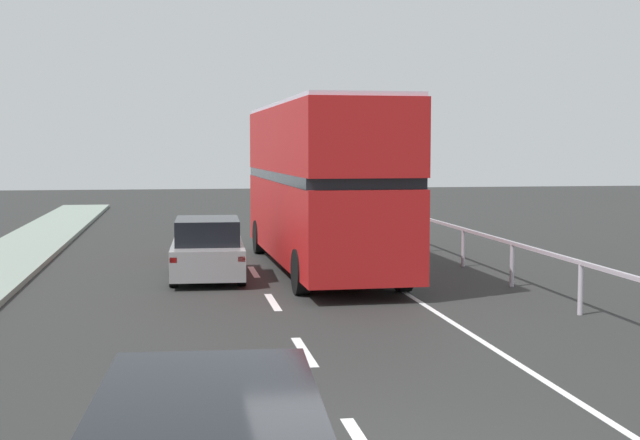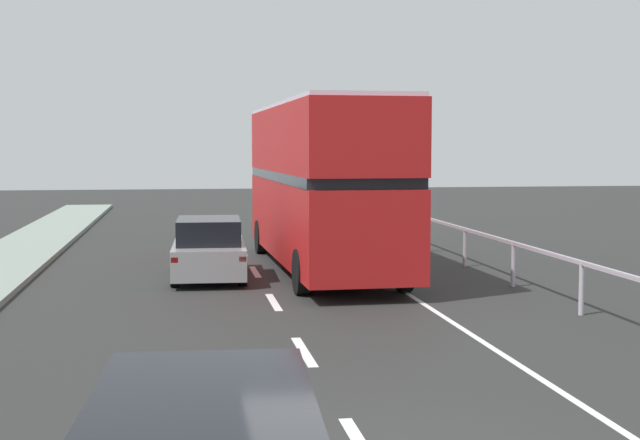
{
  "view_description": "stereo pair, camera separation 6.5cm",
  "coord_description": "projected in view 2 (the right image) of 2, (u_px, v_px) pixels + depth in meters",
  "views": [
    {
      "loc": [
        -1.97,
        -8.5,
        3.21
      ],
      "look_at": [
        0.37,
        5.81,
        2.01
      ],
      "focal_mm": 49.81,
      "sensor_mm": 36.0,
      "label": 1
    },
    {
      "loc": [
        -1.9,
        -8.51,
        3.21
      ],
      "look_at": [
        0.37,
        5.81,
        2.01
      ],
      "focal_mm": 49.81,
      "sensor_mm": 36.0,
      "label": 2
    }
  ],
  "objects": [
    {
      "name": "sedan_car_ahead",
      "position": [
        209.0,
        250.0,
        21.67
      ],
      "size": [
        1.87,
        4.14,
        1.48
      ],
      "rotation": [
        0.0,
        0.0,
        -0.04
      ],
      "color": "gray",
      "rests_on": "ground"
    },
    {
      "name": "bridge_side_railing",
      "position": [
        544.0,
        260.0,
        18.61
      ],
      "size": [
        0.1,
        42.0,
        1.05
      ],
      "color": "#B2AAB5",
      "rests_on": "ground"
    },
    {
      "name": "lane_paint_markings",
      "position": [
        376.0,
        310.0,
        17.48
      ],
      "size": [
        3.15,
        46.0,
        0.01
      ],
      "color": "silver",
      "rests_on": "ground"
    },
    {
      "name": "double_decker_bus_red",
      "position": [
        322.0,
        181.0,
        23.0
      ],
      "size": [
        2.8,
        10.74,
        4.33
      ],
      "rotation": [
        0.0,
        0.0,
        0.02
      ],
      "color": "#AF1717",
      "rests_on": "ground"
    }
  ]
}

